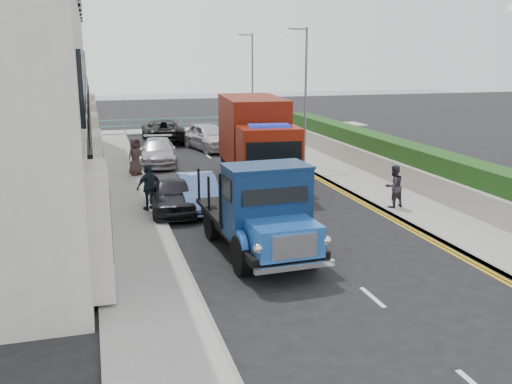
% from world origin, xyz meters
% --- Properties ---
extents(ground, '(120.00, 120.00, 0.00)m').
position_xyz_m(ground, '(0.00, 0.00, 0.00)').
color(ground, black).
rests_on(ground, ground).
extents(pavement_west, '(2.40, 38.00, 0.12)m').
position_xyz_m(pavement_west, '(-5.20, 9.00, 0.06)').
color(pavement_west, gray).
rests_on(pavement_west, ground).
extents(pavement_east, '(2.60, 38.00, 0.12)m').
position_xyz_m(pavement_east, '(5.30, 9.00, 0.06)').
color(pavement_east, gray).
rests_on(pavement_east, ground).
extents(promenade, '(30.00, 2.50, 0.12)m').
position_xyz_m(promenade, '(0.00, 29.00, 0.06)').
color(promenade, gray).
rests_on(promenade, ground).
extents(sea_plane, '(120.00, 120.00, 0.00)m').
position_xyz_m(sea_plane, '(0.00, 60.00, 0.00)').
color(sea_plane, '#4C5D67').
rests_on(sea_plane, ground).
extents(terrace_west, '(6.31, 30.20, 14.25)m').
position_xyz_m(terrace_west, '(-9.47, 13.00, 7.17)').
color(terrace_west, silver).
rests_on(terrace_west, ground).
extents(garden_east, '(1.45, 28.00, 1.75)m').
position_xyz_m(garden_east, '(7.21, 9.00, 0.90)').
color(garden_east, '#B2AD9E').
rests_on(garden_east, ground).
extents(seafront_railing, '(13.00, 0.08, 1.11)m').
position_xyz_m(seafront_railing, '(0.00, 28.20, 0.58)').
color(seafront_railing, '#59B2A5').
rests_on(seafront_railing, ground).
extents(lamp_mid, '(1.23, 0.18, 7.00)m').
position_xyz_m(lamp_mid, '(4.18, 14.00, 4.00)').
color(lamp_mid, slate).
rests_on(lamp_mid, ground).
extents(lamp_far, '(1.23, 0.18, 7.00)m').
position_xyz_m(lamp_far, '(4.18, 24.00, 4.00)').
color(lamp_far, slate).
rests_on(lamp_far, ground).
extents(bedford_lorry, '(2.54, 5.89, 2.73)m').
position_xyz_m(bedford_lorry, '(-1.74, 1.29, 1.26)').
color(bedford_lorry, black).
rests_on(bedford_lorry, ground).
extents(red_lorry, '(3.12, 7.46, 3.80)m').
position_xyz_m(red_lorry, '(0.75, 10.88, 2.03)').
color(red_lorry, black).
rests_on(red_lorry, ground).
extents(parked_car_front, '(1.82, 4.06, 1.35)m').
position_xyz_m(parked_car_front, '(-3.60, 7.00, 0.68)').
color(parked_car_front, black).
rests_on(parked_car_front, ground).
extents(parked_car_mid, '(1.47, 3.96, 1.29)m').
position_xyz_m(parked_car_mid, '(-2.60, 7.17, 0.65)').
color(parked_car_mid, '#5877BD').
rests_on(parked_car_mid, ground).
extents(parked_car_rear, '(2.43, 4.79, 1.33)m').
position_xyz_m(parked_car_rear, '(-3.01, 16.49, 0.67)').
color(parked_car_rear, '#ADADB2').
rests_on(parked_car_rear, ground).
extents(seafront_car_left, '(2.60, 5.49, 1.51)m').
position_xyz_m(seafront_car_left, '(-1.77, 24.34, 0.76)').
color(seafront_car_left, black).
rests_on(seafront_car_left, ground).
extents(seafront_car_right, '(2.94, 5.05, 1.61)m').
position_xyz_m(seafront_car_right, '(0.50, 20.34, 0.81)').
color(seafront_car_right, silver).
rests_on(seafront_car_right, ground).
extents(pedestrian_east_far, '(0.89, 0.76, 1.60)m').
position_xyz_m(pedestrian_east_far, '(4.40, 4.92, 0.92)').
color(pedestrian_east_far, '#302C35').
rests_on(pedestrian_east_far, pavement_east).
extents(pedestrian_west_near, '(1.09, 0.79, 1.72)m').
position_xyz_m(pedestrian_west_near, '(-4.40, 7.09, 0.98)').
color(pedestrian_west_near, black).
rests_on(pedestrian_west_near, pavement_west).
extents(pedestrian_west_far, '(1.04, 0.96, 1.78)m').
position_xyz_m(pedestrian_west_far, '(-4.40, 13.49, 1.01)').
color(pedestrian_west_far, '#3C2E2B').
rests_on(pedestrian_west_far, pavement_west).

